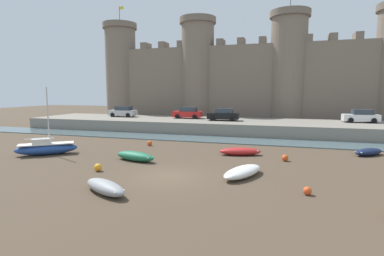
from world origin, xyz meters
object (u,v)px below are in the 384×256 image
(mooring_buoy_off_centre, at_px, (98,167))
(car_quay_west, at_px, (123,112))
(rowboat_midflat_centre, at_px, (105,187))
(car_quay_centre_west, at_px, (361,116))
(rowboat_foreground_centre, at_px, (240,151))
(rowboat_foreground_left, at_px, (368,152))
(mooring_buoy_mid_mud, at_px, (307,191))
(rowboat_foreground_right, at_px, (243,172))
(sailboat_midflat_left, at_px, (46,148))
(car_quay_centre_east, at_px, (188,113))
(mooring_buoy_near_shore, at_px, (285,158))
(rowboat_midflat_right, at_px, (135,156))
(mooring_buoy_near_channel, at_px, (150,143))
(car_quay_east, at_px, (223,115))

(mooring_buoy_off_centre, bearing_deg, car_quay_west, 115.94)
(rowboat_midflat_centre, relative_size, car_quay_centre_west, 0.83)
(rowboat_foreground_centre, height_order, car_quay_west, car_quay_west)
(rowboat_foreground_left, relative_size, mooring_buoy_mid_mud, 6.77)
(rowboat_foreground_right, bearing_deg, mooring_buoy_off_centre, -171.23)
(rowboat_foreground_right, xyz_separation_m, rowboat_foreground_centre, (-1.03, 6.44, -0.00))
(sailboat_midflat_left, xyz_separation_m, rowboat_foreground_centre, (15.84, 4.57, -0.24))
(car_quay_centre_east, bearing_deg, rowboat_midflat_centre, -81.42)
(rowboat_foreground_right, height_order, car_quay_centre_east, car_quay_centre_east)
(rowboat_foreground_left, bearing_deg, mooring_buoy_near_shore, -148.11)
(rowboat_foreground_left, relative_size, mooring_buoy_off_centre, 5.74)
(rowboat_foreground_right, height_order, rowboat_foreground_left, rowboat_foreground_right)
(sailboat_midflat_left, distance_m, mooring_buoy_off_centre, 8.07)
(rowboat_midflat_right, distance_m, car_quay_west, 23.66)
(rowboat_foreground_centre, xyz_separation_m, car_quay_centre_west, (12.70, 16.58, 1.95))
(rowboat_midflat_right, distance_m, mooring_buoy_near_channel, 6.49)
(car_quay_centre_west, xyz_separation_m, car_quay_west, (-32.64, -0.98, 0.00))
(rowboat_midflat_centre, xyz_separation_m, car_quay_centre_east, (-4.16, 27.55, 1.93))
(sailboat_midflat_left, distance_m, rowboat_foreground_centre, 16.49)
(rowboat_foreground_centre, height_order, mooring_buoy_off_centre, rowboat_foreground_centre)
(rowboat_midflat_right, bearing_deg, mooring_buoy_near_channel, 104.94)
(mooring_buoy_mid_mud, bearing_deg, car_quay_centre_east, 120.19)
(rowboat_midflat_right, bearing_deg, car_quay_centre_east, 96.08)
(rowboat_midflat_right, bearing_deg, mooring_buoy_near_shore, 16.27)
(mooring_buoy_off_centre, bearing_deg, rowboat_midflat_centre, -51.48)
(mooring_buoy_near_shore, bearing_deg, rowboat_midflat_centre, -131.20)
(rowboat_foreground_centre, bearing_deg, rowboat_midflat_centre, -115.37)
(rowboat_midflat_centre, distance_m, car_quay_east, 25.88)
(mooring_buoy_near_channel, bearing_deg, rowboat_midflat_right, -75.06)
(mooring_buoy_mid_mud, relative_size, car_quay_west, 0.11)
(rowboat_midflat_right, bearing_deg, car_quay_west, 121.79)
(rowboat_foreground_centre, relative_size, mooring_buoy_mid_mud, 8.40)
(mooring_buoy_near_channel, bearing_deg, rowboat_foreground_right, -38.94)
(rowboat_foreground_left, bearing_deg, car_quay_centre_west, 80.25)
(mooring_buoy_near_channel, relative_size, mooring_buoy_mid_mud, 1.13)
(mooring_buoy_mid_mud, bearing_deg, rowboat_foreground_centre, 118.00)
(sailboat_midflat_left, relative_size, mooring_buoy_near_shore, 11.37)
(rowboat_foreground_centre, relative_size, mooring_buoy_near_shore, 7.31)
(rowboat_foreground_centre, bearing_deg, car_quay_centre_west, 52.54)
(mooring_buoy_mid_mud, bearing_deg, rowboat_foreground_left, 64.33)
(sailboat_midflat_left, xyz_separation_m, car_quay_west, (-4.11, 20.17, 1.71))
(car_quay_centre_east, bearing_deg, mooring_buoy_mid_mud, -59.81)
(sailboat_midflat_left, bearing_deg, rowboat_foreground_centre, 16.09)
(mooring_buoy_near_channel, bearing_deg, rowboat_foreground_centre, -11.20)
(mooring_buoy_off_centre, bearing_deg, mooring_buoy_near_shore, 28.98)
(rowboat_foreground_right, xyz_separation_m, mooring_buoy_near_channel, (-10.23, 8.26, -0.09))
(sailboat_midflat_left, xyz_separation_m, rowboat_foreground_left, (26.21, 7.57, -0.26))
(rowboat_foreground_left, xyz_separation_m, car_quay_west, (-30.31, 12.60, 1.97))
(rowboat_foreground_right, height_order, sailboat_midflat_left, sailboat_midflat_left)
(car_quay_centre_west, bearing_deg, car_quay_east, -171.70)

